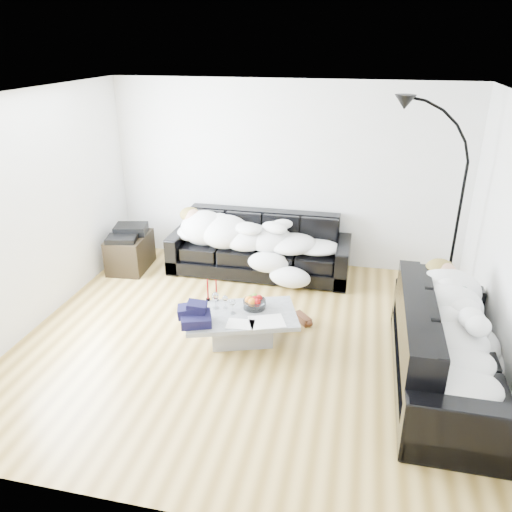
% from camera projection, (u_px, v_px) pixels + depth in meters
% --- Properties ---
extents(ground, '(5.00, 5.00, 0.00)m').
position_uv_depth(ground, '(250.00, 341.00, 5.54)').
color(ground, olive).
rests_on(ground, ground).
extents(wall_back, '(5.00, 0.02, 2.60)m').
position_uv_depth(wall_back, '(286.00, 176.00, 7.02)').
color(wall_back, silver).
rests_on(wall_back, ground).
extents(wall_left, '(0.02, 4.50, 2.60)m').
position_uv_depth(wall_left, '(30.00, 214.00, 5.51)').
color(wall_left, silver).
rests_on(wall_left, ground).
extents(ceiling, '(5.00, 5.00, 0.00)m').
position_uv_depth(ceiling, '(249.00, 97.00, 4.49)').
color(ceiling, white).
rests_on(ceiling, ground).
extents(sofa_back, '(2.51, 0.87, 0.82)m').
position_uv_depth(sofa_back, '(259.00, 245.00, 7.00)').
color(sofa_back, black).
rests_on(sofa_back, ground).
extents(sofa_right, '(0.94, 2.19, 0.89)m').
position_uv_depth(sofa_right, '(450.00, 346.00, 4.66)').
color(sofa_right, black).
rests_on(sofa_right, ground).
extents(sleeper_back, '(2.13, 0.73, 0.43)m').
position_uv_depth(sleeper_back, '(258.00, 232.00, 6.87)').
color(sleeper_back, white).
rests_on(sleeper_back, sofa_back).
extents(sleeper_right, '(0.79, 1.88, 0.46)m').
position_uv_depth(sleeper_right, '(454.00, 327.00, 4.57)').
color(sleeper_right, white).
rests_on(sleeper_right, sofa_right).
extents(teal_cushion, '(0.42, 0.38, 0.20)m').
position_uv_depth(teal_cushion, '(440.00, 287.00, 5.16)').
color(teal_cushion, '#0A4B31').
rests_on(teal_cushion, sofa_right).
extents(coffee_table, '(1.34, 1.03, 0.35)m').
position_uv_depth(coffee_table, '(241.00, 327.00, 5.47)').
color(coffee_table, '#939699').
rests_on(coffee_table, ground).
extents(fruit_bowl, '(0.28, 0.28, 0.15)m').
position_uv_depth(fruit_bowl, '(254.00, 302.00, 5.49)').
color(fruit_bowl, white).
rests_on(fruit_bowl, coffee_table).
extents(wine_glass_a, '(0.07, 0.07, 0.15)m').
position_uv_depth(wine_glass_a, '(225.00, 302.00, 5.48)').
color(wine_glass_a, white).
rests_on(wine_glass_a, coffee_table).
extents(wine_glass_b, '(0.08, 0.08, 0.19)m').
position_uv_depth(wine_glass_b, '(215.00, 300.00, 5.47)').
color(wine_glass_b, white).
rests_on(wine_glass_b, coffee_table).
extents(wine_glass_c, '(0.07, 0.07, 0.17)m').
position_uv_depth(wine_glass_c, '(233.00, 306.00, 5.37)').
color(wine_glass_c, white).
rests_on(wine_glass_c, coffee_table).
extents(candle_left, '(0.05, 0.05, 0.26)m').
position_uv_depth(candle_left, '(208.00, 290.00, 5.62)').
color(candle_left, maroon).
rests_on(candle_left, coffee_table).
extents(candle_right, '(0.05, 0.05, 0.25)m').
position_uv_depth(candle_right, '(216.00, 290.00, 5.63)').
color(candle_right, maroon).
rests_on(candle_right, coffee_table).
extents(newspaper_a, '(0.45, 0.40, 0.01)m').
position_uv_depth(newspaper_a, '(267.00, 321.00, 5.24)').
color(newspaper_a, silver).
rests_on(newspaper_a, coffee_table).
extents(newspaper_b, '(0.30, 0.23, 0.01)m').
position_uv_depth(newspaper_b, '(240.00, 324.00, 5.19)').
color(newspaper_b, silver).
rests_on(newspaper_b, coffee_table).
extents(navy_jacket, '(0.38, 0.34, 0.17)m').
position_uv_depth(navy_jacket, '(193.00, 309.00, 5.17)').
color(navy_jacket, black).
rests_on(navy_jacket, coffee_table).
extents(shoes, '(0.53, 0.48, 0.10)m').
position_uv_depth(shoes, '(294.00, 321.00, 5.83)').
color(shoes, '#472311').
rests_on(shoes, ground).
extents(av_cabinet, '(0.55, 0.76, 0.50)m').
position_uv_depth(av_cabinet, '(130.00, 252.00, 7.18)').
color(av_cabinet, black).
rests_on(av_cabinet, ground).
extents(stereo, '(0.50, 0.43, 0.13)m').
position_uv_depth(stereo, '(128.00, 232.00, 7.06)').
color(stereo, black).
rests_on(stereo, av_cabinet).
extents(floor_lamp, '(0.85, 0.48, 2.21)m').
position_uv_depth(floor_lamp, '(458.00, 220.00, 5.89)').
color(floor_lamp, black).
rests_on(floor_lamp, ground).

